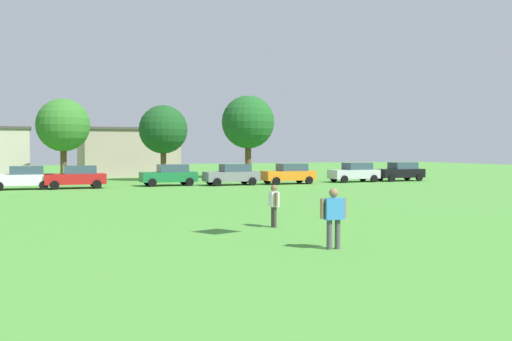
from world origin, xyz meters
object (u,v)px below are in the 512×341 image
Objects in this scene: parked_car_green_4 at (170,175)px; parked_car_black_8 at (400,171)px; adult_bystander at (334,213)px; parked_car_white_2 at (23,177)px; parked_car_orange_6 at (289,174)px; tree_far_right at (248,122)px; parked_car_silver_7 at (355,172)px; parked_car_red_3 at (76,177)px; tree_right at (163,130)px; tree_center_right at (63,125)px; bystander_near_trees at (274,202)px; parked_car_gray_5 at (232,174)px.

parked_car_black_8 is at bearing 177.52° from parked_car_green_4.
parked_car_white_2 is (-8.31, 30.19, -0.20)m from adult_bystander.
parked_car_white_2 is 1.00× the size of parked_car_orange_6.
tree_far_right is at bearing -92.22° from parked_car_orange_6.
tree_far_right is (-6.08, 10.06, 4.63)m from parked_car_silver_7.
parked_car_orange_6 is at bearing 177.26° from parked_car_red_3.
parked_car_red_3 is 12.04m from tree_right.
parked_car_green_4 is 0.58× the size of tree_center_right.
adult_bystander is 38.26m from tree_right.
parked_car_orange_6 reaches higher than bystander_near_trees.
parked_car_gray_5 is (6.91, 24.41, -0.08)m from bystander_near_trees.
parked_car_white_2 is at bearing -2.59° from parked_car_gray_5.
parked_car_silver_7 is (18.26, 24.60, -0.08)m from bystander_near_trees.
adult_bystander reaches higher than parked_car_black_8.
parked_car_silver_7 is 4.74m from parked_car_black_8.
parked_car_red_3 is 11.90m from parked_car_gray_5.
parked_car_green_4 is at bearing -54.34° from tree_center_right.
parked_car_black_8 is at bearing 179.11° from parked_car_white_2.
parked_car_red_3 is (3.64, -0.19, 0.00)m from parked_car_white_2.
parked_car_green_4 is at bearing -175.12° from parked_car_red_3.
tree_right is at bearing -66.72° from parked_car_gray_5.
tree_far_right is at bearing -58.85° from parked_car_silver_7.
parked_car_green_4 is at bearing -13.12° from parked_car_gray_5.
tree_right is at bearing -28.84° from parked_car_silver_7.
bystander_near_trees is 36.24m from tree_center_right.
parked_car_green_4 is at bearing -91.01° from adult_bystander.
tree_far_right reaches higher than tree_center_right.
parked_car_orange_6 and parked_car_silver_7 have the same top height.
adult_bystander reaches higher than parked_car_red_3.
tree_center_right is (-7.26, 10.12, 4.13)m from parked_car_green_4.
parked_car_white_2 and parked_car_silver_7 have the same top height.
tree_center_right is at bearing -25.26° from parked_car_silver_7.
parked_car_silver_7 is (18.56, 29.67, -0.20)m from adult_bystander.
tree_right is (3.28, 32.85, 3.68)m from bystander_near_trees.
tree_right is 0.84× the size of tree_far_right.
tree_center_right reaches higher than parked_car_green_4.
tree_center_right is (-4.85, 40.72, 3.93)m from adult_bystander.
parked_car_gray_5 is 16.99m from tree_center_right.
parked_car_orange_6 is 0.63× the size of tree_right.
parked_car_green_4 is (10.71, 0.42, 0.00)m from parked_car_white_2.
parked_car_white_2 is at bearing -71.13° from adult_bystander.
adult_bystander is 0.41× the size of parked_car_white_2.
adult_bystander is at bearing 57.97° from parked_car_silver_7.
parked_car_green_4 is 4.93m from parked_car_gray_5.
parked_car_red_3 is at bearing -77.66° from adult_bystander.
bystander_near_trees is 0.37× the size of parked_car_white_2.
parked_car_red_3 is at bearing -136.18° from tree_right.
parked_car_gray_5 is at bearing 0.76° from parked_car_black_8.
parked_car_red_3 is at bearing -150.41° from tree_far_right.
parked_car_gray_5 is at bearing 171.34° from bystander_near_trees.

